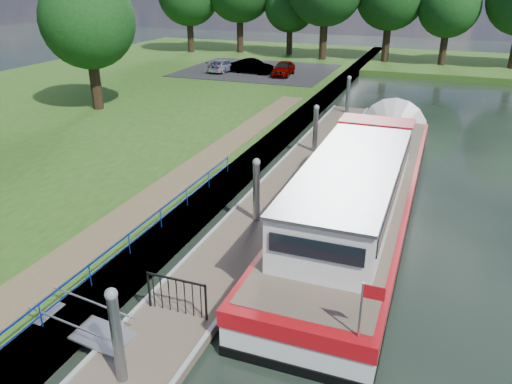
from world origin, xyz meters
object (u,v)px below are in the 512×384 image
at_px(barge, 364,185).
at_px(car_a, 283,68).
at_px(pontoon, 290,184).
at_px(car_b, 252,66).
at_px(car_c, 223,66).

distance_m(barge, car_a, 26.76).
xyz_separation_m(pontoon, barge, (3.60, -1.15, 0.90)).
relative_size(car_a, car_b, 0.97).
distance_m(pontoon, barge, 3.88).
bearing_deg(car_b, car_a, -85.77).
bearing_deg(pontoon, car_c, 120.78).
relative_size(car_a, car_c, 0.98).
bearing_deg(car_b, car_c, 100.11).
bearing_deg(barge, car_a, 115.15).
height_order(pontoon, car_a, car_a).
bearing_deg(barge, car_c, 125.61).
xyz_separation_m(car_a, car_c, (-5.96, -0.03, -0.08)).
bearing_deg(car_c, pontoon, 128.97).
xyz_separation_m(barge, car_b, (-14.44, 24.36, 0.39)).
bearing_deg(car_c, car_b, -168.52).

